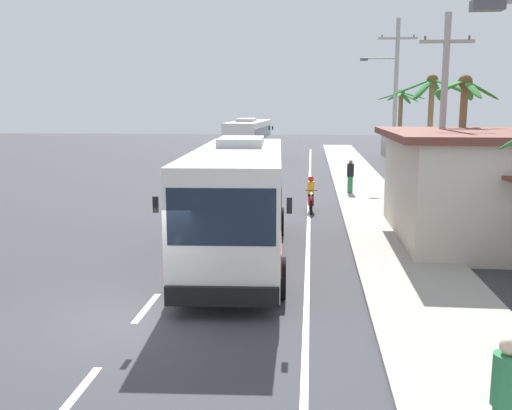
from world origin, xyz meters
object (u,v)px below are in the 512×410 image
object	(u,v)px
utility_pole_mid	(443,120)
palm_fourth	(463,119)
utility_pole_far	(394,97)
coach_bus_far_lane	(249,138)
palm_second	(401,112)
palm_third	(431,107)
pedestrian_near_kerb	(505,399)
pedestrian_midwalk	(350,176)
motorcycle_beside_bus	(311,197)
coach_bus_foreground	(239,197)

from	to	relation	value
utility_pole_mid	palm_fourth	xyz separation A→B (m)	(1.12, 1.57, -0.00)
utility_pole_mid	utility_pole_far	distance (m)	13.53
coach_bus_far_lane	utility_pole_mid	bearing A→B (deg)	-69.48
palm_second	palm_third	xyz separation A→B (m)	(-0.93, -15.82, 0.48)
coach_bus_far_lane	utility_pole_mid	world-z (taller)	utility_pole_mid
coach_bus_far_lane	utility_pole_far	distance (m)	17.45
pedestrian_near_kerb	palm_second	bearing A→B (deg)	106.72
coach_bus_far_lane	pedestrian_midwalk	xyz separation A→B (m)	(7.42, -18.93, -0.83)
coach_bus_far_lane	motorcycle_beside_bus	xyz separation A→B (m)	(5.36, -23.73, -1.24)
utility_pole_mid	palm_fourth	distance (m)	1.93
coach_bus_far_lane	motorcycle_beside_bus	distance (m)	24.36
palm_second	palm_third	bearing A→B (deg)	-93.36
pedestrian_midwalk	palm_fourth	distance (m)	8.37
pedestrian_midwalk	palm_third	size ratio (longest dim) A/B	0.28
palm_second	palm_fourth	world-z (taller)	palm_fourth
utility_pole_mid	palm_second	bearing A→B (deg)	85.31
coach_bus_foreground	coach_bus_far_lane	size ratio (longest dim) A/B	0.87
palm_second	motorcycle_beside_bus	bearing A→B (deg)	-109.20
palm_third	utility_pole_far	bearing A→B (deg)	97.43
coach_bus_foreground	utility_pole_far	distance (m)	19.84
utility_pole_far	palm_fourth	size ratio (longest dim) A/B	1.65
utility_pole_far	utility_pole_mid	bearing A→B (deg)	-90.27
palm_second	palm_fourth	distance (m)	21.12
pedestrian_midwalk	utility_pole_mid	world-z (taller)	utility_pole_mid
utility_pole_mid	palm_fourth	world-z (taller)	utility_pole_mid
palm_third	coach_bus_foreground	bearing A→B (deg)	-124.55
pedestrian_near_kerb	palm_fourth	bearing A→B (deg)	101.29
utility_pole_far	palm_fourth	xyz separation A→B (m)	(1.06, -11.92, -1.01)
coach_bus_far_lane	pedestrian_near_kerb	xyz separation A→B (m)	(7.83, -42.28, -0.82)
pedestrian_near_kerb	coach_bus_foreground	bearing A→B (deg)	137.57
coach_bus_foreground	motorcycle_beside_bus	world-z (taller)	coach_bus_foreground
palm_fourth	pedestrian_midwalk	bearing A→B (deg)	120.02
utility_pole_far	pedestrian_near_kerb	bearing A→B (deg)	-94.84
motorcycle_beside_bus	coach_bus_foreground	bearing A→B (deg)	-105.17
motorcycle_beside_bus	palm_second	distance (m)	20.63
coach_bus_far_lane	pedestrian_midwalk	distance (m)	20.35
coach_bus_foreground	palm_fourth	xyz separation A→B (m)	(8.17, 6.31, 2.27)
motorcycle_beside_bus	palm_third	size ratio (longest dim) A/B	0.32
palm_third	palm_fourth	distance (m)	5.31
coach_bus_foreground	utility_pole_mid	world-z (taller)	utility_pole_mid
coach_bus_foreground	pedestrian_midwalk	xyz separation A→B (m)	(4.29, 13.03, -0.87)
pedestrian_near_kerb	pedestrian_midwalk	size ratio (longest dim) A/B	1.01
palm_second	palm_third	world-z (taller)	palm_third
coach_bus_far_lane	utility_pole_mid	xyz separation A→B (m)	(10.19, -27.21, 2.31)
coach_bus_foreground	motorcycle_beside_bus	xyz separation A→B (m)	(2.23, 8.22, -1.28)
utility_pole_mid	utility_pole_far	xyz separation A→B (m)	(0.06, 13.49, 1.01)
coach_bus_foreground	palm_fourth	distance (m)	10.57
pedestrian_near_kerb	pedestrian_midwalk	world-z (taller)	pedestrian_near_kerb
pedestrian_midwalk	palm_fourth	xyz separation A→B (m)	(3.88, -6.72, 3.14)
coach_bus_far_lane	palm_fourth	distance (m)	28.12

